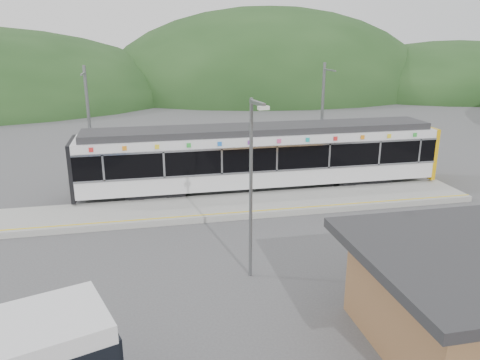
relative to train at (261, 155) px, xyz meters
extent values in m
plane|color=#4C4C4F|center=(-2.42, -6.00, -2.06)|extent=(120.00, 120.00, 0.00)
ellipsoid|color=#1E3D19|center=(13.58, 48.00, -2.06)|extent=(52.00, 39.00, 26.00)
ellipsoid|color=#1E3D19|center=(42.58, 42.00, -2.06)|extent=(44.00, 33.00, 16.00)
cube|color=#9E9E99|center=(-2.42, -2.70, -1.91)|extent=(26.00, 3.20, 0.30)
cube|color=yellow|center=(-2.42, -4.00, -1.76)|extent=(26.00, 0.10, 0.01)
cube|color=black|center=(-6.02, 0.00, -1.76)|extent=(3.20, 2.20, 0.56)
cube|color=black|center=(5.98, 0.00, -1.76)|extent=(3.20, 2.20, 0.56)
cube|color=silver|center=(-0.02, 0.00, -1.02)|extent=(20.00, 2.90, 0.92)
cube|color=black|center=(-0.02, 0.00, 0.16)|extent=(20.00, 2.96, 1.45)
cube|color=silver|center=(-0.02, -1.50, -0.51)|extent=(20.00, 0.05, 0.10)
cube|color=silver|center=(-0.02, -1.50, 0.84)|extent=(20.00, 0.05, 0.10)
cube|color=silver|center=(-0.02, 0.00, 1.11)|extent=(20.00, 2.90, 0.45)
cube|color=#2D2D30|center=(-0.02, 0.00, 1.52)|extent=(19.40, 2.50, 0.36)
cube|color=#DDA30B|center=(10.10, 0.00, -0.16)|extent=(0.24, 2.92, 3.00)
cube|color=black|center=(-10.12, 0.00, -0.16)|extent=(0.20, 2.92, 3.00)
cube|color=silver|center=(-8.52, -1.50, 0.16)|extent=(0.10, 0.05, 1.35)
cube|color=silver|center=(-5.52, -1.50, 0.16)|extent=(0.10, 0.05, 1.35)
cube|color=silver|center=(-2.52, -1.50, 0.16)|extent=(0.10, 0.05, 1.35)
cube|color=silver|center=(0.48, -1.50, 0.16)|extent=(0.10, 0.05, 1.35)
cube|color=silver|center=(3.48, -1.50, 0.16)|extent=(0.10, 0.05, 1.35)
cube|color=silver|center=(6.48, -1.50, 0.16)|extent=(0.10, 0.05, 1.35)
cube|color=silver|center=(8.98, -1.50, 0.16)|extent=(0.10, 0.05, 1.35)
cube|color=red|center=(-9.02, -1.49, 1.12)|extent=(0.22, 0.04, 0.22)
cube|color=orange|center=(-7.42, -1.49, 1.12)|extent=(0.22, 0.04, 0.22)
cube|color=yellow|center=(-5.82, -1.49, 1.12)|extent=(0.22, 0.04, 0.22)
cube|color=green|center=(-4.22, -1.49, 1.12)|extent=(0.22, 0.04, 0.22)
cube|color=blue|center=(-2.62, -1.49, 1.12)|extent=(0.22, 0.04, 0.22)
cube|color=purple|center=(-1.02, -1.49, 1.12)|extent=(0.22, 0.04, 0.22)
cube|color=#E54C8C|center=(0.58, -1.49, 1.12)|extent=(0.22, 0.04, 0.22)
cube|color=#19A5A5|center=(2.18, -1.49, 1.12)|extent=(0.22, 0.04, 0.22)
cube|color=red|center=(3.78, -1.49, 1.12)|extent=(0.22, 0.04, 0.22)
cube|color=orange|center=(5.38, -1.49, 1.12)|extent=(0.22, 0.04, 0.22)
cube|color=yellow|center=(6.98, -1.49, 1.12)|extent=(0.22, 0.04, 0.22)
cube|color=green|center=(8.58, -1.49, 1.12)|extent=(0.22, 0.04, 0.22)
cylinder|color=slate|center=(-9.42, 2.60, 1.44)|extent=(0.18, 0.18, 7.00)
cube|color=slate|center=(-9.42, 1.80, 4.54)|extent=(0.08, 1.80, 0.08)
cylinder|color=slate|center=(4.58, 2.60, 1.44)|extent=(0.18, 0.18, 7.00)
cube|color=slate|center=(4.58, 1.80, 4.54)|extent=(0.08, 1.80, 0.08)
cylinder|color=slate|center=(-2.90, -9.72, 1.21)|extent=(0.12, 0.12, 6.55)
cube|color=slate|center=(-2.90, -10.21, 4.38)|extent=(0.29, 1.10, 0.12)
cube|color=silver|center=(-2.90, -10.70, 4.29)|extent=(0.37, 0.23, 0.12)
camera|label=1|loc=(-6.49, -24.86, 6.43)|focal=35.00mm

